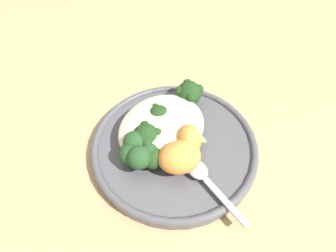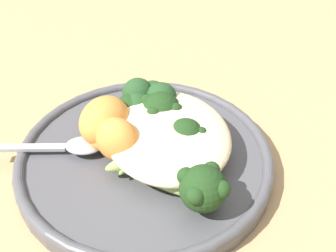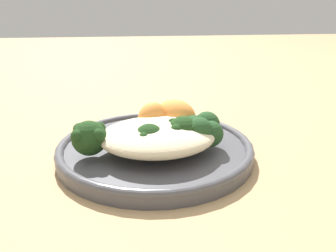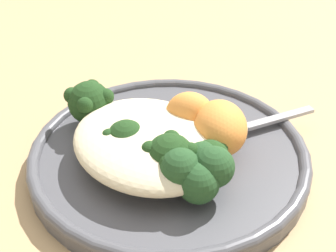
# 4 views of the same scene
# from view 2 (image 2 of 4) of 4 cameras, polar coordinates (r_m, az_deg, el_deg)

# --- Properties ---
(ground_plane) EXTENTS (4.00, 4.00, 0.00)m
(ground_plane) POSITION_cam_2_polar(r_m,az_deg,el_deg) (0.50, -2.83, -5.04)
(ground_plane) COLOR tan
(plate) EXTENTS (0.27, 0.27, 0.02)m
(plate) POSITION_cam_2_polar(r_m,az_deg,el_deg) (0.49, -2.41, -3.83)
(plate) COLOR #4C4C51
(plate) RESTS_ON ground_plane
(quinoa_mound) EXTENTS (0.15, 0.13, 0.03)m
(quinoa_mound) POSITION_cam_2_polar(r_m,az_deg,el_deg) (0.48, -0.02, -1.10)
(quinoa_mound) COLOR beige
(quinoa_mound) RESTS_ON plate
(broccoli_stalk_0) EXTENTS (0.10, 0.09, 0.04)m
(broccoli_stalk_0) POSITION_cam_2_polar(r_m,az_deg,el_deg) (0.42, 3.47, -7.39)
(broccoli_stalk_0) COLOR #8EB25B
(broccoli_stalk_0) RESTS_ON plate
(broccoli_stalk_1) EXTENTS (0.04, 0.09, 0.03)m
(broccoli_stalk_1) POSITION_cam_2_polar(r_m,az_deg,el_deg) (0.46, 0.84, -3.84)
(broccoli_stalk_1) COLOR #8EB25B
(broccoli_stalk_1) RESTS_ON plate
(broccoli_stalk_2) EXTENTS (0.04, 0.11, 0.04)m
(broccoli_stalk_2) POSITION_cam_2_polar(r_m,az_deg,el_deg) (0.47, 0.60, -2.05)
(broccoli_stalk_2) COLOR #8EB25B
(broccoli_stalk_2) RESTS_ON plate
(broccoli_stalk_3) EXTENTS (0.06, 0.09, 0.03)m
(broccoli_stalk_3) POSITION_cam_2_polar(r_m,az_deg,el_deg) (0.49, -0.97, -1.11)
(broccoli_stalk_3) COLOR #8EB25B
(broccoli_stalk_3) RESTS_ON plate
(broccoli_stalk_4) EXTENTS (0.09, 0.09, 0.04)m
(broccoli_stalk_4) POSITION_cam_2_polar(r_m,az_deg,el_deg) (0.50, -1.16, 1.39)
(broccoli_stalk_4) COLOR #8EB25B
(broccoli_stalk_4) RESTS_ON plate
(broccoli_stalk_5) EXTENTS (0.10, 0.06, 0.03)m
(broccoli_stalk_5) POSITION_cam_2_polar(r_m,az_deg,el_deg) (0.51, -4.71, 0.95)
(broccoli_stalk_5) COLOR #8EB25B
(broccoli_stalk_5) RESTS_ON plate
(sweet_potato_chunk_0) EXTENTS (0.06, 0.06, 0.05)m
(sweet_potato_chunk_0) POSITION_cam_2_polar(r_m,az_deg,el_deg) (0.47, -6.23, -1.36)
(sweet_potato_chunk_0) COLOR orange
(sweet_potato_chunk_0) RESTS_ON plate
(sweet_potato_chunk_1) EXTENTS (0.08, 0.08, 0.05)m
(sweet_potato_chunk_1) POSITION_cam_2_polar(r_m,az_deg,el_deg) (0.49, -7.74, 0.64)
(sweet_potato_chunk_1) COLOR orange
(sweet_potato_chunk_1) RESTS_ON plate
(sweet_potato_chunk_2) EXTENTS (0.05, 0.06, 0.03)m
(sweet_potato_chunk_2) POSITION_cam_2_polar(r_m,az_deg,el_deg) (0.49, -7.18, -1.05)
(sweet_potato_chunk_2) COLOR orange
(sweet_potato_chunk_2) RESTS_ON plate
(sweet_potato_chunk_3) EXTENTS (0.06, 0.05, 0.03)m
(sweet_potato_chunk_3) POSITION_cam_2_polar(r_m,az_deg,el_deg) (0.47, -6.33, -2.11)
(sweet_potato_chunk_3) COLOR orange
(sweet_potato_chunk_3) RESTS_ON plate
(kale_tuft) EXTENTS (0.06, 0.06, 0.04)m
(kale_tuft) POSITION_cam_2_polar(r_m,az_deg,el_deg) (0.52, -2.43, 3.06)
(kale_tuft) COLOR #234723
(kale_tuft) RESTS_ON plate
(spoon) EXTENTS (0.05, 0.12, 0.01)m
(spoon) POSITION_cam_2_polar(r_m,az_deg,el_deg) (0.50, -11.73, -2.39)
(spoon) COLOR #A3A3A8
(spoon) RESTS_ON plate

